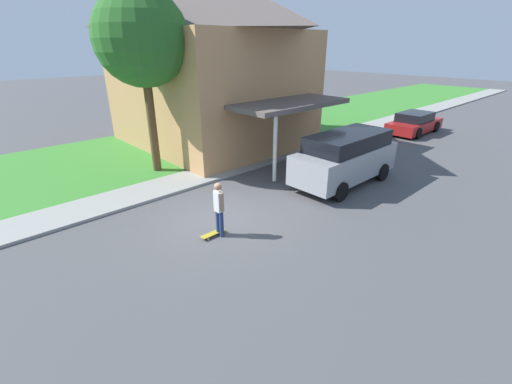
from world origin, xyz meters
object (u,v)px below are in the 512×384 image
suv_parked (345,157)px  skateboarder (219,207)px  car_down_street (414,123)px  skateboard (213,233)px  lawn_tree_near (142,39)px

suv_parked → skateboarder: suv_parked is taller
suv_parked → car_down_street: (-1.92, 10.73, -0.50)m
skateboard → lawn_tree_near: bearing=166.3°
suv_parked → car_down_street: suv_parked is taller
skateboarder → skateboard: (-0.11, -0.18, -0.86)m
suv_parked → lawn_tree_near: bearing=-142.7°
suv_parked → skateboard: (-0.20, -6.46, -1.04)m
lawn_tree_near → skateboard: 8.40m
car_down_street → skateboard: size_ratio=5.54×
lawn_tree_near → suv_parked: size_ratio=1.49×
lawn_tree_near → skateboarder: (6.39, -1.35, -4.51)m
lawn_tree_near → suv_parked: lawn_tree_near is taller
car_down_street → skateboard: (1.72, -17.19, -0.54)m
skateboarder → skateboard: skateboarder is taller
suv_parked → skateboard: bearing=-91.8°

